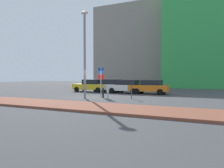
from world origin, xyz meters
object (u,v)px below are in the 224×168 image
(traffic_bollard_near, at_px, (103,93))
(parked_car_yellow, at_px, (91,85))
(street_lamp, at_px, (85,48))
(parked_car_silver, at_px, (110,86))
(parking_sign_post, at_px, (101,78))
(parked_car_orange, at_px, (149,87))
(parked_car_white, at_px, (127,86))
(parking_meter, at_px, (132,88))
(traffic_bollard_mid, at_px, (108,93))

(traffic_bollard_near, bearing_deg, parked_car_yellow, 129.13)
(parked_car_yellow, relative_size, street_lamp, 0.59)
(parked_car_silver, distance_m, parking_sign_post, 5.89)
(parked_car_silver, relative_size, parked_car_orange, 0.94)
(parked_car_silver, bearing_deg, parked_car_orange, -3.99)
(parked_car_white, relative_size, parking_meter, 2.95)
(traffic_bollard_mid, bearing_deg, parking_meter, 29.28)
(parking_sign_post, relative_size, traffic_bollard_near, 3.21)
(street_lamp, bearing_deg, traffic_bollard_mid, 7.93)
(parked_car_yellow, xyz_separation_m, traffic_bollard_near, (5.16, -6.34, -0.37))
(traffic_bollard_mid, bearing_deg, traffic_bollard_near, 136.97)
(parked_car_silver, xyz_separation_m, parking_meter, (5.27, -6.25, 0.16))
(parked_car_yellow, distance_m, parking_sign_post, 7.11)
(parked_car_silver, height_order, traffic_bollard_near, parked_car_silver)
(parked_car_white, bearing_deg, parked_car_silver, 172.31)
(parked_car_white, distance_m, traffic_bollard_near, 6.08)
(street_lamp, xyz_separation_m, traffic_bollard_mid, (2.17, 0.30, -4.00))
(parked_car_yellow, relative_size, parked_car_white, 1.02)
(traffic_bollard_near, relative_size, traffic_bollard_mid, 0.83)
(parking_meter, height_order, street_lamp, street_lamp)
(parked_car_yellow, height_order, parking_meter, parked_car_yellow)
(parked_car_silver, bearing_deg, traffic_bollard_near, -68.54)
(parked_car_silver, xyz_separation_m, street_lamp, (1.28, -7.57, 3.71))
(parking_meter, bearing_deg, parked_car_silver, 130.13)
(street_lamp, relative_size, traffic_bollard_near, 8.76)
(parked_car_white, height_order, traffic_bollard_mid, parked_car_white)
(parked_car_silver, height_order, parked_car_orange, parked_car_silver)
(parked_car_orange, height_order, parking_sign_post, parking_sign_post)
(parked_car_orange, bearing_deg, parked_car_silver, 176.01)
(parked_car_white, xyz_separation_m, traffic_bollard_near, (0.08, -6.07, -0.37))
(parking_meter, bearing_deg, parked_car_orange, 91.17)
(parking_sign_post, relative_size, traffic_bollard_mid, 2.67)
(street_lamp, distance_m, traffic_bollard_mid, 4.56)
(parked_car_orange, bearing_deg, parked_car_white, 179.37)
(parking_sign_post, bearing_deg, traffic_bollard_mid, -46.83)
(parked_car_white, height_order, parking_meter, parked_car_white)
(traffic_bollard_mid, bearing_deg, parking_sign_post, 133.17)
(parked_car_yellow, relative_size, parked_car_orange, 1.05)
(parked_car_white, bearing_deg, parked_car_orange, -0.63)
(parked_car_yellow, xyz_separation_m, parked_car_white, (5.08, -0.27, 0.01))
(parked_car_yellow, relative_size, traffic_bollard_near, 5.19)
(parking_sign_post, relative_size, street_lamp, 0.37)
(parking_sign_post, distance_m, street_lamp, 3.46)
(parked_car_orange, bearing_deg, parking_meter, -88.83)
(street_lamp, bearing_deg, parking_sign_post, 75.48)
(parked_car_yellow, xyz_separation_m, street_lamp, (3.92, -7.51, 3.72))
(parked_car_white, bearing_deg, street_lamp, -99.09)
(parked_car_orange, xyz_separation_m, parking_sign_post, (-3.34, -5.16, 0.99))
(parked_car_yellow, bearing_deg, parked_car_silver, 1.23)
(parked_car_orange, height_order, traffic_bollard_mid, parked_car_orange)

